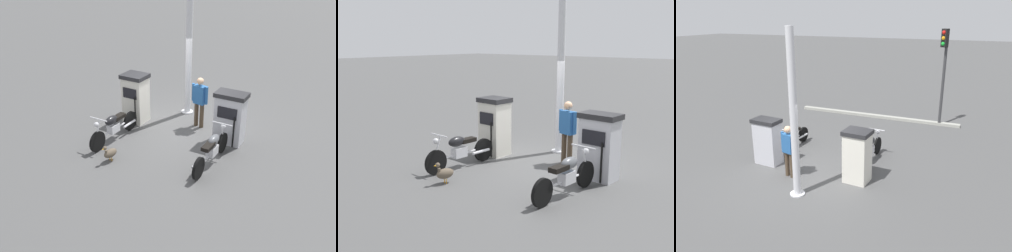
{
  "view_description": "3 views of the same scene",
  "coord_description": "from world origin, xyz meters",
  "views": [
    {
      "loc": [
        9.03,
        4.15,
        4.98
      ],
      "look_at": [
        1.93,
        0.51,
        1.04
      ],
      "focal_mm": 38.53,
      "sensor_mm": 36.0,
      "label": 1
    },
    {
      "loc": [
        8.13,
        5.53,
        3.05
      ],
      "look_at": [
        1.68,
        0.13,
        1.27
      ],
      "focal_mm": 43.51,
      "sensor_mm": 36.0,
      "label": 2
    },
    {
      "loc": [
        -7.85,
        -4.68,
        4.58
      ],
      "look_at": [
        1.64,
        -0.47,
        1.08
      ],
      "focal_mm": 35.37,
      "sensor_mm": 36.0,
      "label": 3
    }
  ],
  "objects": [
    {
      "name": "ground_plane",
      "position": [
        0.0,
        0.0,
        0.0
      ],
      "size": [
        120.0,
        120.0,
        0.0
      ],
      "primitive_type": "plane",
      "color": "#4C4C4C"
    },
    {
      "name": "canopy_support_pole",
      "position": [
        -1.2,
        -0.36,
        2.1
      ],
      "size": [
        0.4,
        0.4,
        4.35
      ],
      "color": "silver",
      "rests_on": "ground"
    },
    {
      "name": "fuel_pump_far",
      "position": [
        0.16,
        1.54,
        0.76
      ],
      "size": [
        0.63,
        0.9,
        1.49
      ],
      "color": "silver",
      "rests_on": "ground"
    },
    {
      "name": "road_edge_kerb",
      "position": [
        6.37,
        0.0,
        0.06
      ],
      "size": [
        0.31,
        7.59,
        0.12
      ],
      "color": "#9E9E93",
      "rests_on": "ground"
    },
    {
      "name": "motorcycle_near_pump",
      "position": [
        1.58,
        -1.4,
        0.45
      ],
      "size": [
        2.1,
        0.56,
        0.93
      ],
      "color": "black",
      "rests_on": "ground"
    },
    {
      "name": "motorcycle_far_pump",
      "position": [
        1.5,
        1.54,
        0.44
      ],
      "size": [
        2.03,
        0.56,
        0.92
      ],
      "color": "black",
      "rests_on": "ground"
    },
    {
      "name": "attendant_person",
      "position": [
        -0.37,
        0.4,
        0.9
      ],
      "size": [
        0.28,
        0.58,
        1.58
      ],
      "color": "#473828",
      "rests_on": "ground"
    },
    {
      "name": "fuel_pump_near",
      "position": [
        0.16,
        -1.54,
        0.79
      ],
      "size": [
        0.71,
        0.78,
        1.55
      ],
      "color": "silver",
      "rests_on": "ground"
    },
    {
      "name": "roadside_traffic_light",
      "position": [
        6.3,
        -2.88,
        2.75
      ],
      "size": [
        0.39,
        0.31,
        4.06
      ],
      "color": "#38383A",
      "rests_on": "ground"
    },
    {
      "name": "wandering_duck",
      "position": [
        2.57,
        -0.85,
        0.24
      ],
      "size": [
        0.5,
        0.28,
        0.5
      ],
      "color": "brown",
      "rests_on": "ground"
    }
  ]
}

